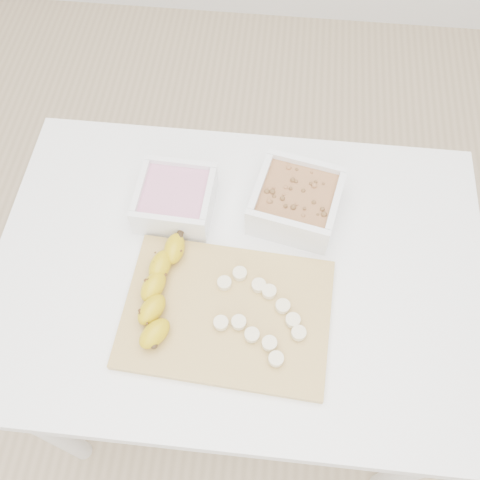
# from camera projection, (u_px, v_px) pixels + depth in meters

# --- Properties ---
(ground) EXTENTS (3.50, 3.50, 0.00)m
(ground) POSITION_uv_depth(u_px,v_px,m) (239.00, 371.00, 1.73)
(ground) COLOR #C6AD89
(ground) RESTS_ON ground
(table) EXTENTS (1.00, 0.70, 0.75)m
(table) POSITION_uv_depth(u_px,v_px,m) (239.00, 287.00, 1.16)
(table) COLOR white
(table) RESTS_ON ground
(bowl_yogurt) EXTENTS (0.16, 0.16, 0.07)m
(bowl_yogurt) POSITION_uv_depth(u_px,v_px,m) (175.00, 198.00, 1.12)
(bowl_yogurt) COLOR white
(bowl_yogurt) RESTS_ON table
(bowl_granola) EXTENTS (0.20, 0.20, 0.08)m
(bowl_granola) POSITION_uv_depth(u_px,v_px,m) (296.00, 201.00, 1.11)
(bowl_granola) COLOR white
(bowl_granola) RESTS_ON table
(cutting_board) EXTENTS (0.41, 0.30, 0.01)m
(cutting_board) POSITION_uv_depth(u_px,v_px,m) (227.00, 313.00, 1.02)
(cutting_board) COLOR tan
(cutting_board) RESTS_ON table
(banana) EXTENTS (0.12, 0.24, 0.04)m
(banana) POSITION_uv_depth(u_px,v_px,m) (160.00, 291.00, 1.01)
(banana) COLOR #BE9F0A
(banana) RESTS_ON cutting_board
(banana_slices) EXTENTS (0.18, 0.19, 0.02)m
(banana_slices) POSITION_uv_depth(u_px,v_px,m) (260.00, 314.00, 1.00)
(banana_slices) COLOR beige
(banana_slices) RESTS_ON cutting_board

